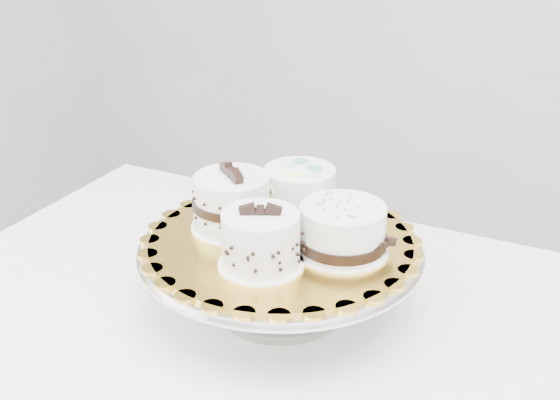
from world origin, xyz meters
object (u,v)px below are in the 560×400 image
at_px(cake_dots, 299,193).
at_px(cake_ribbon, 343,231).
at_px(cake_banded, 232,204).
at_px(table, 291,380).
at_px(cake_stand, 281,264).
at_px(cake_board, 281,241).
at_px(cake_swirl, 261,241).

bearing_deg(cake_dots, cake_ribbon, -22.97).
bearing_deg(cake_dots, cake_banded, -121.13).
height_order(table, cake_dots, cake_dots).
bearing_deg(cake_stand, cake_dots, 95.58).
xyz_separation_m(cake_board, cake_banded, (-0.08, 0.00, 0.04)).
bearing_deg(table, cake_ribbon, 39.31).
height_order(cake_board, cake_ribbon, cake_ribbon).
distance_m(table, cake_dots, 0.26).
xyz_separation_m(cake_board, cake_swirl, (0.01, -0.07, 0.04)).
bearing_deg(cake_banded, cake_stand, 35.43).
xyz_separation_m(table, cake_banded, (-0.11, 0.04, 0.23)).
relative_size(cake_board, cake_swirl, 2.74).
distance_m(cake_swirl, cake_banded, 0.11).
relative_size(table, cake_swirl, 8.80).
height_order(cake_board, cake_swirl, cake_swirl).
height_order(table, cake_board, cake_board).
relative_size(table, cake_banded, 7.78).
bearing_deg(cake_board, cake_stand, 0.00).
bearing_deg(cake_swirl, cake_dots, 70.93).
height_order(cake_banded, cake_dots, cake_banded).
bearing_deg(cake_dots, cake_board, -71.34).
relative_size(cake_swirl, cake_ribbon, 0.91).
distance_m(table, cake_swirl, 0.23).
distance_m(cake_swirl, cake_dots, 0.15).
xyz_separation_m(cake_banded, cake_dots, (0.07, 0.07, 0.00)).
height_order(table, cake_banded, cake_banded).
bearing_deg(cake_board, table, -46.25).
height_order(cake_board, cake_dots, cake_dots).
distance_m(cake_board, cake_ribbon, 0.09).
distance_m(table, cake_board, 0.20).
height_order(cake_stand, cake_dots, cake_dots).
height_order(cake_swirl, cake_dots, cake_swirl).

